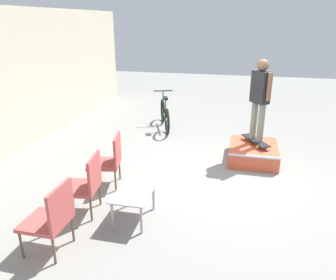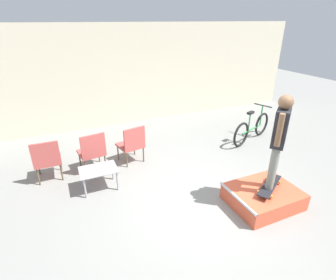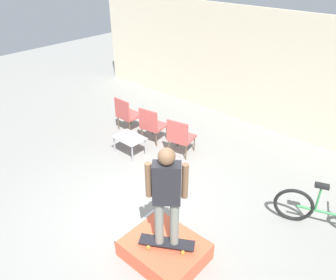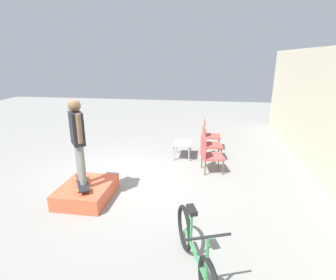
% 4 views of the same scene
% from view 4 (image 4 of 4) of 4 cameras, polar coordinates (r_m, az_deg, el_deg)
% --- Properties ---
extents(ground_plane, '(24.00, 24.00, 0.00)m').
position_cam_4_polar(ground_plane, '(6.36, -9.31, -8.37)').
color(ground_plane, gray).
extents(skate_ramp_box, '(1.22, 0.96, 0.33)m').
position_cam_4_polar(skate_ramp_box, '(5.68, -17.24, -10.60)').
color(skate_ramp_box, '#DB5638').
rests_on(skate_ramp_box, ground_plane).
extents(skateboard_on_ramp, '(0.82, 0.60, 0.07)m').
position_cam_4_polar(skateboard_on_ramp, '(5.52, -18.08, -8.76)').
color(skateboard_on_ramp, black).
rests_on(skateboard_on_ramp, skate_ramp_box).
extents(person_skater, '(0.47, 0.39, 1.63)m').
position_cam_4_polar(person_skater, '(5.18, -19.09, 0.91)').
color(person_skater, gray).
rests_on(person_skater, skateboard_on_ramp).
extents(coffee_table, '(0.72, 0.51, 0.44)m').
position_cam_4_polar(coffee_table, '(7.49, 3.22, -1.03)').
color(coffee_table, '#9E9EA3').
rests_on(coffee_table, ground_plane).
extents(patio_chair_left, '(0.52, 0.52, 0.92)m').
position_cam_4_polar(patio_chair_left, '(8.27, 8.92, 1.49)').
color(patio_chair_left, brown).
rests_on(patio_chair_left, ground_plane).
extents(patio_chair_center, '(0.59, 0.59, 0.92)m').
position_cam_4_polar(patio_chair_center, '(7.41, 8.90, -0.42)').
color(patio_chair_center, brown).
rests_on(patio_chair_center, ground_plane).
extents(patio_chair_right, '(0.62, 0.62, 0.92)m').
position_cam_4_polar(patio_chair_right, '(6.57, 8.88, -2.79)').
color(patio_chair_right, brown).
rests_on(patio_chair_right, ground_plane).
extents(bicycle, '(1.67, 0.72, 0.93)m').
position_cam_4_polar(bicycle, '(3.69, 5.90, -23.04)').
color(bicycle, black).
rests_on(bicycle, ground_plane).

